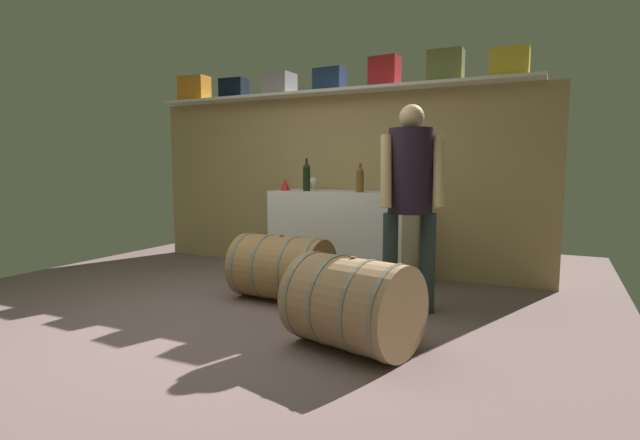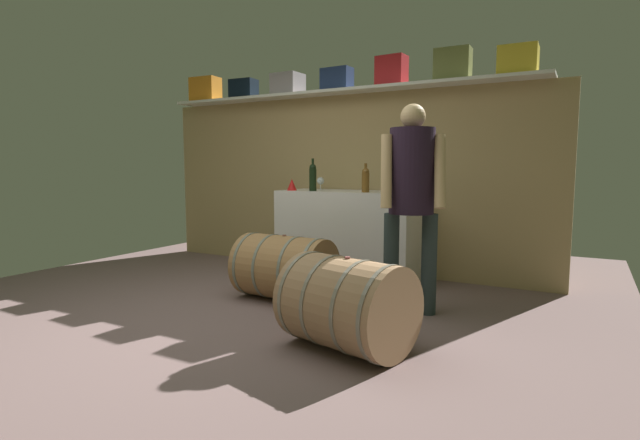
% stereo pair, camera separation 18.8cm
% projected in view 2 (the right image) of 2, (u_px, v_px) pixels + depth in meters
% --- Properties ---
extents(ground_plane, '(6.10, 8.02, 0.02)m').
position_uv_depth(ground_plane, '(250.00, 306.00, 4.26)').
color(ground_plane, '#735B5A').
extents(back_wall_panel, '(4.90, 0.10, 2.04)m').
position_uv_depth(back_wall_panel, '(341.00, 184.00, 5.72)').
color(back_wall_panel, tan).
rests_on(back_wall_panel, ground).
extents(high_shelf_board, '(4.51, 0.40, 0.03)m').
position_uv_depth(high_shelf_board, '(336.00, 93.00, 5.47)').
color(high_shelf_board, silver).
rests_on(high_shelf_board, back_wall_panel).
extents(toolcase_orange, '(0.39, 0.25, 0.32)m').
position_uv_depth(toolcase_orange, '(205.00, 90.00, 6.38)').
color(toolcase_orange, orange).
rests_on(toolcase_orange, high_shelf_board).
extents(toolcase_black, '(0.34, 0.23, 0.24)m').
position_uv_depth(toolcase_black, '(244.00, 89.00, 6.08)').
color(toolcase_black, black).
rests_on(toolcase_black, high_shelf_board).
extents(toolcase_grey, '(0.34, 0.29, 0.25)m').
position_uv_depth(toolcase_grey, '(288.00, 85.00, 5.77)').
color(toolcase_grey, gray).
rests_on(toolcase_grey, high_shelf_board).
extents(toolcase_navy, '(0.35, 0.21, 0.25)m').
position_uv_depth(toolcase_navy, '(337.00, 80.00, 5.45)').
color(toolcase_navy, navy).
rests_on(toolcase_navy, high_shelf_board).
extents(toolcase_red, '(0.32, 0.22, 0.31)m').
position_uv_depth(toolcase_red, '(391.00, 71.00, 5.13)').
color(toolcase_red, red).
rests_on(toolcase_red, high_shelf_board).
extents(toolcase_olive, '(0.35, 0.21, 0.32)m').
position_uv_depth(toolcase_olive, '(453.00, 65.00, 4.82)').
color(toolcase_olive, olive).
rests_on(toolcase_olive, high_shelf_board).
extents(toolcase_yellow, '(0.35, 0.28, 0.27)m').
position_uv_depth(toolcase_yellow, '(518.00, 61.00, 4.53)').
color(toolcase_yellow, gold).
rests_on(toolcase_yellow, high_shelf_board).
extents(work_cabinet, '(1.53, 0.65, 0.95)m').
position_uv_depth(work_cabinet, '(349.00, 234.00, 5.30)').
color(work_cabinet, white).
rests_on(work_cabinet, ground).
extents(wine_bottle_amber, '(0.08, 0.08, 0.30)m').
position_uv_depth(wine_bottle_amber, '(366.00, 179.00, 4.98)').
color(wine_bottle_amber, brown).
rests_on(wine_bottle_amber, work_cabinet).
extents(wine_bottle_dark, '(0.08, 0.08, 0.35)m').
position_uv_depth(wine_bottle_dark, '(313.00, 177.00, 5.23)').
color(wine_bottle_dark, black).
rests_on(wine_bottle_dark, work_cabinet).
extents(wine_glass, '(0.09, 0.09, 0.14)m').
position_uv_depth(wine_glass, '(320.00, 181.00, 5.57)').
color(wine_glass, white).
rests_on(wine_glass, work_cabinet).
extents(red_funnel, '(0.11, 0.11, 0.13)m').
position_uv_depth(red_funnel, '(292.00, 185.00, 5.36)').
color(red_funnel, red).
rests_on(red_funnel, work_cabinet).
extents(wine_barrel_near, '(0.88, 0.63, 0.60)m').
position_uv_depth(wine_barrel_near, '(285.00, 267.00, 4.43)').
color(wine_barrel_near, '#A17346').
rests_on(wine_barrel_near, ground).
extents(wine_barrel_far, '(0.92, 0.79, 0.63)m').
position_uv_depth(wine_barrel_far, '(347.00, 304.00, 3.20)').
color(wine_barrel_far, '#9F7753').
rests_on(wine_barrel_far, ground).
extents(winemaker_pouring, '(0.54, 0.46, 1.72)m').
position_uv_depth(winemaker_pouring, '(412.00, 187.00, 3.91)').
color(winemaker_pouring, '#283435').
rests_on(winemaker_pouring, ground).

